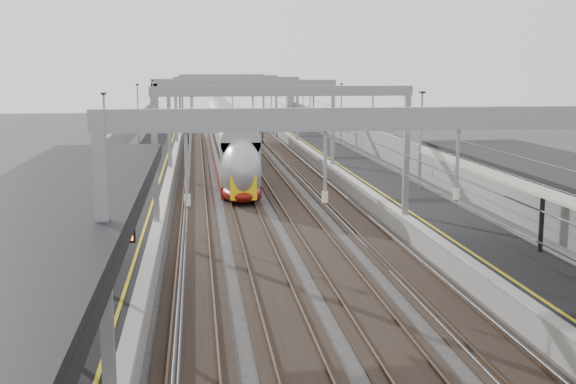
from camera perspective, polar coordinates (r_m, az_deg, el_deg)
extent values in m
cube|color=black|center=(59.03, -10.82, 1.82)|extent=(4.00, 120.00, 1.00)
cube|color=black|center=(60.18, 4.58, 2.11)|extent=(4.00, 120.00, 1.00)
cube|color=black|center=(58.98, -7.41, 1.46)|extent=(2.40, 140.00, 0.08)
cube|color=brown|center=(58.97, -8.11, 1.53)|extent=(0.07, 140.00, 0.14)
cube|color=brown|center=(58.97, -6.71, 1.56)|extent=(0.07, 140.00, 0.14)
cube|color=black|center=(59.04, -4.49, 1.52)|extent=(2.40, 140.00, 0.08)
cube|color=brown|center=(59.00, -5.19, 1.59)|extent=(0.07, 140.00, 0.14)
cube|color=brown|center=(59.07, -3.80, 1.62)|extent=(0.07, 140.00, 0.14)
cube|color=black|center=(59.26, -1.60, 1.57)|extent=(2.40, 140.00, 0.08)
cube|color=brown|center=(59.18, -2.29, 1.65)|extent=(0.07, 140.00, 0.14)
cube|color=brown|center=(59.32, -0.90, 1.67)|extent=(0.07, 140.00, 0.14)
cube|color=black|center=(59.63, 1.28, 1.62)|extent=(2.40, 140.00, 0.08)
cube|color=brown|center=(59.51, 0.59, 1.70)|extent=(0.07, 140.00, 0.14)
cube|color=brown|center=(59.72, 1.96, 1.72)|extent=(0.07, 140.00, 0.14)
cube|color=gray|center=(16.05, -14.31, -5.51)|extent=(0.28, 0.28, 6.60)
cube|color=gray|center=(16.00, 8.31, 5.74)|extent=(13.00, 0.25, 0.50)
cube|color=gray|center=(35.67, -10.48, 2.91)|extent=(0.28, 0.28, 6.60)
cube|color=gray|center=(37.15, 9.34, 3.20)|extent=(0.28, 0.28, 6.60)
cube|color=gray|center=(35.65, -0.37, 7.98)|extent=(13.00, 0.25, 0.50)
cube|color=gray|center=(55.57, -9.37, 5.32)|extent=(0.28, 0.28, 6.60)
cube|color=gray|center=(56.53, 3.56, 5.51)|extent=(0.28, 0.28, 6.60)
cube|color=gray|center=(55.55, -2.88, 8.59)|extent=(13.00, 0.25, 0.50)
cube|color=gray|center=(75.52, -8.84, 6.47)|extent=(0.28, 0.28, 6.60)
cube|color=gray|center=(76.23, 0.73, 6.61)|extent=(0.28, 0.28, 6.60)
cube|color=gray|center=(75.51, -4.06, 8.87)|extent=(13.00, 0.25, 0.50)
cube|color=gray|center=(95.49, -8.54, 7.13)|extent=(0.28, 0.28, 6.60)
cube|color=gray|center=(96.05, -0.94, 7.25)|extent=(0.28, 0.28, 6.60)
cube|color=gray|center=(95.48, -4.75, 9.03)|extent=(13.00, 0.25, 0.50)
cube|color=gray|center=(113.47, -8.35, 7.53)|extent=(0.28, 0.28, 6.60)
cube|color=gray|center=(113.94, -1.95, 7.63)|extent=(0.28, 0.28, 6.60)
cube|color=gray|center=(113.46, -5.17, 9.13)|extent=(13.00, 0.25, 0.50)
cylinder|color=#262628|center=(63.44, -7.51, 6.99)|extent=(0.03, 140.00, 0.03)
cylinder|color=#262628|center=(63.50, -4.78, 7.04)|extent=(0.03, 140.00, 0.03)
cylinder|color=#262628|center=(63.71, -2.07, 7.07)|extent=(0.03, 140.00, 0.03)
cylinder|color=#262628|center=(64.05, 0.63, 7.09)|extent=(0.03, 140.00, 0.03)
cube|color=black|center=(17.12, -19.68, -2.01)|extent=(4.40, 30.00, 0.24)
cylinder|color=black|center=(28.43, -18.12, -1.78)|extent=(0.20, 0.20, 4.00)
cube|color=black|center=(17.95, -14.53, -3.08)|extent=(1.60, 0.15, 0.55)
cube|color=#FF5505|center=(17.88, -14.57, -3.14)|extent=(1.50, 0.02, 0.42)
cylinder|color=black|center=(31.21, 19.47, -0.86)|extent=(0.20, 0.20, 4.00)
cube|color=gray|center=(113.48, -5.16, 8.55)|extent=(22.00, 2.20, 1.40)
cube|color=gray|center=(113.67, -10.47, 6.87)|extent=(1.00, 2.20, 6.20)
cube|color=gray|center=(114.46, 0.16, 7.05)|extent=(1.00, 2.20, 6.20)
cube|color=gray|center=(59.18, -13.95, 2.80)|extent=(0.30, 120.00, 3.20)
cube|color=gray|center=(60.78, 7.55, 3.18)|extent=(0.30, 120.00, 3.20)
cube|color=maroon|center=(56.96, -4.40, 1.77)|extent=(2.57, 21.90, 0.76)
cube|color=gray|center=(56.74, -4.42, 3.57)|extent=(2.57, 21.90, 2.86)
cube|color=black|center=(49.44, -3.94, 0.19)|extent=(1.90, 2.28, 0.48)
cube|color=maroon|center=(79.06, -5.23, 3.98)|extent=(2.57, 21.90, 0.76)
cube|color=gray|center=(78.90, -5.25, 5.28)|extent=(2.57, 21.90, 2.86)
cube|color=black|center=(71.48, -5.00, 3.12)|extent=(1.90, 2.28, 0.48)
ellipsoid|color=gray|center=(45.73, -3.71, 1.74)|extent=(2.57, 4.95, 4.00)
cube|color=yellow|center=(43.84, -3.53, 0.27)|extent=(1.62, 0.12, 1.43)
cube|color=black|center=(44.06, -3.59, 2.19)|extent=(1.52, 0.55, 0.90)
cylinder|color=black|center=(81.41, -7.91, 4.74)|extent=(0.12, 0.12, 3.00)
cube|color=black|center=(81.29, -7.94, 5.86)|extent=(0.32, 0.22, 0.75)
sphere|color=#0CE526|center=(81.15, -7.94, 5.96)|extent=(0.16, 0.16, 0.16)
cylinder|color=black|center=(81.96, -2.01, 4.86)|extent=(0.12, 0.12, 3.00)
cube|color=black|center=(81.84, -2.02, 5.98)|extent=(0.32, 0.22, 0.75)
sphere|color=red|center=(81.70, -2.01, 6.07)|extent=(0.16, 0.16, 0.16)
cylinder|color=black|center=(87.34, -0.88, 5.16)|extent=(0.12, 0.12, 3.00)
cube|color=black|center=(87.23, -0.89, 6.21)|extent=(0.32, 0.22, 0.75)
sphere|color=red|center=(87.09, -0.88, 6.30)|extent=(0.16, 0.16, 0.16)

